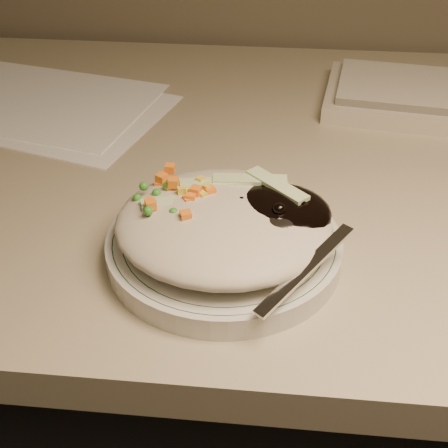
# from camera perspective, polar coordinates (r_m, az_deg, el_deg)

# --- Properties ---
(desk) EXTENTS (1.40, 0.70, 0.74)m
(desk) POSITION_cam_1_polar(r_m,az_deg,el_deg) (0.86, 7.09, -5.44)
(desk) COLOR gray
(desk) RESTS_ON ground
(plate) EXTENTS (0.21, 0.21, 0.02)m
(plate) POSITION_cam_1_polar(r_m,az_deg,el_deg) (0.57, 0.00, -2.12)
(plate) COLOR silver
(plate) RESTS_ON desk
(plate_rim) EXTENTS (0.20, 0.20, 0.00)m
(plate_rim) POSITION_cam_1_polar(r_m,az_deg,el_deg) (0.56, 0.00, -1.32)
(plate_rim) COLOR #144723
(plate_rim) RESTS_ON plate
(meal) EXTENTS (0.21, 0.19, 0.05)m
(meal) POSITION_cam_1_polar(r_m,az_deg,el_deg) (0.55, 0.44, 0.41)
(meal) COLOR #B7AE94
(meal) RESTS_ON plate
(papers) EXTENTS (0.36, 0.30, 0.00)m
(papers) POSITION_cam_1_polar(r_m,az_deg,el_deg) (0.88, -16.27, 10.36)
(papers) COLOR white
(papers) RESTS_ON desk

